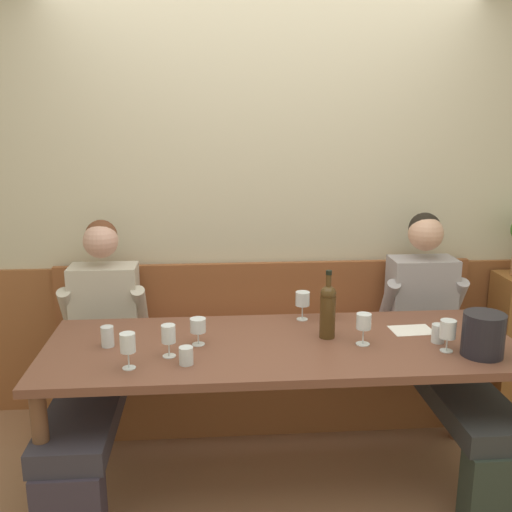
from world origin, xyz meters
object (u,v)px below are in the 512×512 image
object	(u,v)px
wine_glass_center_front	(128,345)
water_tumbler_right	(438,333)
wine_glass_right_end	(364,322)
wine_glass_by_bottle	(303,299)
person_center_left_seat	(95,353)
dining_table	(282,358)
water_tumbler_left	(186,356)
wine_glass_left_end	(448,331)
ice_bucket	(483,335)
wall_bench	(268,374)
wine_glass_near_bucket	(169,336)
person_left_seat	(441,339)
wine_glass_mid_left	(328,301)
wine_glass_center_rear	(198,326)
water_tumbler_center	(107,336)

from	to	relation	value
wine_glass_center_front	water_tumbler_right	size ratio (longest dim) A/B	1.78
wine_glass_right_end	wine_glass_by_bottle	size ratio (longest dim) A/B	1.00
wine_glass_by_bottle	person_center_left_seat	bearing A→B (deg)	-179.45
dining_table	wine_glass_by_bottle	bearing A→B (deg)	65.06
water_tumbler_left	person_center_left_seat	bearing A→B (deg)	134.11
wine_glass_left_end	wine_glass_center_front	bearing A→B (deg)	-177.06
ice_bucket	water_tumbler_right	xyz separation A→B (m)	(-0.14, 0.17, -0.05)
water_tumbler_left	dining_table	bearing A→B (deg)	24.86
person_center_left_seat	wine_glass_center_front	distance (m)	0.65
wine_glass_center_front	water_tumbler_right	distance (m)	1.46
water_tumbler_right	wall_bench	bearing A→B (deg)	136.03
dining_table	water_tumbler_left	size ratio (longest dim) A/B	28.36
wine_glass_center_front	wine_glass_near_bucket	distance (m)	0.20
wine_glass_near_bucket	person_left_seat	bearing A→B (deg)	16.70
person_left_seat	wine_glass_mid_left	distance (m)	0.69
wine_glass_by_bottle	water_tumbler_right	distance (m)	0.71
wine_glass_by_bottle	ice_bucket	bearing A→B (deg)	-35.64
dining_table	water_tumbler_left	world-z (taller)	water_tumbler_left
wine_glass_center_front	ice_bucket	bearing A→B (deg)	0.62
wine_glass_left_end	wine_glass_center_rear	xyz separation A→B (m)	(-1.15, 0.17, -0.01)
dining_table	water_tumbler_center	bearing A→B (deg)	178.24
person_left_seat	wine_glass_left_end	world-z (taller)	person_left_seat
person_left_seat	person_center_left_seat	bearing A→B (deg)	-179.64
wine_glass_left_end	wine_glass_by_bottle	bearing A→B (deg)	141.64
wine_glass_center_front	wine_glass_right_end	xyz separation A→B (m)	(1.08, 0.19, 0.00)
wine_glass_right_end	wine_glass_by_bottle	xyz separation A→B (m)	(-0.24, 0.37, 0.00)
person_left_seat	wine_glass_near_bucket	bearing A→B (deg)	-163.30
wine_glass_center_rear	wine_glass_near_bucket	size ratio (longest dim) A/B	0.87
wine_glass_left_end	ice_bucket	bearing A→B (deg)	-21.88
person_left_seat	wine_glass_center_rear	size ratio (longest dim) A/B	9.67
wall_bench	water_tumbler_right	size ratio (longest dim) A/B	28.44
person_left_seat	wine_glass_right_end	bearing A→B (deg)	-145.92
ice_bucket	wine_glass_center_front	world-z (taller)	ice_bucket
wine_glass_left_end	water_tumbler_right	distance (m)	0.12
water_tumbler_right	wine_glass_mid_left	bearing A→B (deg)	141.82
wine_glass_mid_left	wall_bench	bearing A→B (deg)	128.47
water_tumbler_center	dining_table	bearing A→B (deg)	-1.76
dining_table	wine_glass_near_bucket	size ratio (longest dim) A/B	15.06
wall_bench	water_tumbler_center	distance (m)	1.18
wall_bench	water_tumbler_left	distance (m)	1.12
person_center_left_seat	wine_glass_near_bucket	distance (m)	0.65
wall_bench	water_tumbler_right	world-z (taller)	wall_bench
wine_glass_center_rear	water_tumbler_center	size ratio (longest dim) A/B	1.33
person_left_seat	ice_bucket	world-z (taller)	person_left_seat
wine_glass_left_end	wine_glass_center_rear	size ratio (longest dim) A/B	1.15
dining_table	person_center_left_seat	xyz separation A→B (m)	(-0.95, 0.31, -0.07)
wine_glass_mid_left	wine_glass_left_end	distance (m)	0.67
wall_bench	wine_glass_center_rear	size ratio (longest dim) A/B	19.56
wall_bench	wine_glass_by_bottle	world-z (taller)	wall_bench
wine_glass_left_end	water_tumbler_center	distance (m)	1.59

